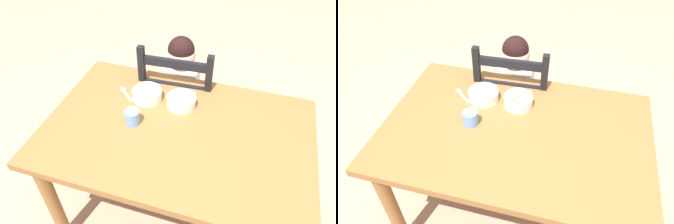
{
  "view_description": "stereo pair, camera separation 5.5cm",
  "coord_description": "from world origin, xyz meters",
  "views": [
    {
      "loc": [
        0.28,
        -1.03,
        1.81
      ],
      "look_at": [
        -0.06,
        0.05,
        0.78
      ],
      "focal_mm": 33.57,
      "sensor_mm": 36.0,
      "label": 1
    },
    {
      "loc": [
        0.23,
        -1.05,
        1.81
      ],
      "look_at": [
        -0.06,
        0.05,
        0.78
      ],
      "focal_mm": 33.57,
      "sensor_mm": 36.0,
      "label": 2
    }
  ],
  "objects": [
    {
      "name": "child_figure",
      "position": [
        -0.12,
        0.47,
        0.62
      ],
      "size": [
        0.32,
        0.31,
        0.94
      ],
      "color": "white",
      "rests_on": "ground"
    },
    {
      "name": "ground_plane",
      "position": [
        0.0,
        0.0,
        0.0
      ],
      "size": [
        8.0,
        8.0,
        0.0
      ],
      "primitive_type": "plane",
      "color": "tan"
    },
    {
      "name": "drinking_cup",
      "position": [
        -0.22,
        -0.02,
        0.77
      ],
      "size": [
        0.07,
        0.07,
        0.07
      ],
      "primitive_type": "cylinder",
      "color": "#6E9FE4",
      "rests_on": "dining_table"
    },
    {
      "name": "dining_table",
      "position": [
        0.0,
        0.0,
        0.63
      ],
      "size": [
        1.29,
        0.85,
        0.73
      ],
      "color": "olive",
      "rests_on": "ground"
    },
    {
      "name": "dining_chair",
      "position": [
        -0.12,
        0.47,
        0.45
      ],
      "size": [
        0.44,
        0.44,
        0.95
      ],
      "color": "black",
      "rests_on": "ground"
    },
    {
      "name": "bowl_of_peas",
      "position": [
        -0.22,
        0.18,
        0.76
      ],
      "size": [
        0.16,
        0.16,
        0.06
      ],
      "color": "white",
      "rests_on": "dining_table"
    },
    {
      "name": "bowl_of_carrots",
      "position": [
        -0.03,
        0.18,
        0.76
      ],
      "size": [
        0.15,
        0.15,
        0.06
      ],
      "color": "white",
      "rests_on": "dining_table"
    },
    {
      "name": "spoon",
      "position": [
        -0.36,
        0.19,
        0.74
      ],
      "size": [
        0.12,
        0.11,
        0.01
      ],
      "color": "silver",
      "rests_on": "dining_table"
    }
  ]
}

